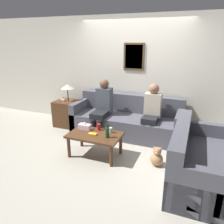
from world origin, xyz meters
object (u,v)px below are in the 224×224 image
at_px(drinking_glass, 111,130).
at_px(person_right, 152,110).
at_px(wine_bottle, 107,132).
at_px(teddy_bear, 157,157).
at_px(person_left, 102,106).
at_px(coffee_table, 95,137).
at_px(couch_side, 198,163).
at_px(couch_main, 127,121).

bearing_deg(drinking_glass, person_right, 56.73).
xyz_separation_m(wine_bottle, teddy_bear, (0.86, 0.13, -0.38)).
bearing_deg(person_left, wine_bottle, -61.36).
xyz_separation_m(person_left, person_right, (1.09, 0.07, 0.00)).
xyz_separation_m(drinking_glass, person_left, (-0.53, 0.79, 0.19)).
bearing_deg(teddy_bear, coffee_table, -175.57).
bearing_deg(teddy_bear, couch_side, -17.03).
relative_size(couch_side, person_left, 1.36).
height_order(couch_main, couch_side, same).
bearing_deg(person_left, couch_side, -27.49).
xyz_separation_m(couch_main, person_left, (-0.51, -0.20, 0.36)).
height_order(coffee_table, wine_bottle, wine_bottle).
xyz_separation_m(couch_main, couch_side, (1.56, -1.28, 0.00)).
height_order(wine_bottle, person_left, person_left).
xyz_separation_m(couch_main, teddy_bear, (0.90, -1.08, -0.16)).
bearing_deg(couch_main, coffee_table, -101.10).
distance_m(coffee_table, teddy_bear, 1.16).
height_order(person_right, teddy_bear, person_right).
xyz_separation_m(person_right, teddy_bear, (0.32, -0.95, -0.52)).
height_order(couch_main, drinking_glass, couch_main).
distance_m(drinking_glass, teddy_bear, 0.95).
xyz_separation_m(couch_main, coffee_table, (-0.23, -1.17, 0.06)).
height_order(person_left, teddy_bear, person_left).
bearing_deg(person_left, teddy_bear, -31.77).
bearing_deg(person_left, person_right, 3.82).
xyz_separation_m(couch_side, wine_bottle, (-1.52, 0.07, 0.22)).
bearing_deg(teddy_bear, person_right, 108.78).
distance_m(couch_side, person_right, 1.55).
height_order(wine_bottle, teddy_bear, wine_bottle).
distance_m(person_left, person_right, 1.09).
bearing_deg(couch_side, teddy_bear, 72.97).
relative_size(person_right, teddy_bear, 3.53).
height_order(couch_main, person_right, person_right).
distance_m(couch_side, coffee_table, 1.79).
height_order(couch_main, person_left, person_left).
relative_size(couch_side, coffee_table, 1.75).
bearing_deg(couch_main, couch_side, -39.40).
bearing_deg(couch_side, drinking_glass, 79.52).
bearing_deg(person_left, coffee_table, -73.70).
xyz_separation_m(drinking_glass, person_right, (0.57, 0.86, 0.19)).
xyz_separation_m(coffee_table, wine_bottle, (0.27, -0.04, 0.16)).
bearing_deg(couch_main, person_right, -12.68).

